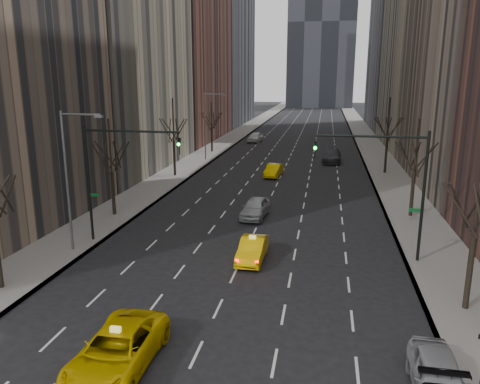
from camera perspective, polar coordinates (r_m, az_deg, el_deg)
The scene contains 21 objects.
ground at distance 20.58m, azimuth -5.35°, elevation -19.11°, with size 400.00×400.00×0.00m, color black.
sidewalk_left at distance 88.95m, azimuth -0.83°, elevation 6.70°, with size 4.50×320.00×0.15m, color slate.
sidewalk_right at distance 87.60m, azimuth 15.19°, elevation 6.11°, with size 4.50×320.00×0.15m, color slate.
bld_left_far at distance 87.36m, azimuth -7.81°, elevation 20.87°, with size 14.00×28.00×44.00m, color brown.
tree_lw_b at distance 39.19m, azimuth -15.37°, elevation 2.40°, with size 3.36×3.50×7.82m.
tree_lw_c at distance 53.80m, azimuth -8.06°, elevation 6.11°, with size 3.36×3.50×8.74m.
tree_lw_d at distance 71.03m, azimuth -3.48°, elevation 7.69°, with size 3.36×3.50×7.36m.
tree_rw_a at distance 24.78m, azimuth 26.64°, elevation -4.81°, with size 3.36×3.50×8.28m.
tree_rw_b at distance 39.94m, azimuth 20.46°, elevation 2.22°, with size 3.36×3.50×7.82m.
tree_rw_c at distance 57.47m, azimuth 17.50°, elevation 6.10°, with size 3.36×3.50×8.74m.
traffic_mast_left at distance 32.32m, azimuth -15.48°, elevation 3.22°, with size 6.69×0.39×8.00m.
traffic_mast_right at distance 29.44m, azimuth 18.43°, elevation 2.00°, with size 6.69×0.39×8.00m.
streetlight_near at distance 31.37m, azimuth -19.92°, elevation 2.82°, with size 2.83×0.22×9.00m.
streetlight_far at distance 63.79m, azimuth -3.99°, elevation 8.84°, with size 2.83×0.22×9.00m.
taxi_suv at distance 19.85m, azimuth -14.77°, elevation -18.16°, with size 2.66×5.78×1.61m, color #DAB504.
taxi_sedan at distance 29.41m, azimuth 1.52°, elevation -7.00°, with size 1.49×4.28×1.41m, color #FBC405.
silver_sedan_ahead at distance 38.21m, azimuth 1.88°, elevation -1.92°, with size 1.86×4.63×1.58m, color #A5A9AD.
parked_sedan_silver at distance 19.24m, azimuth 23.00°, elevation -20.13°, with size 1.82×4.52×1.54m, color #989A9F.
far_taxi at distance 53.94m, azimuth 4.13°, elevation 2.64°, with size 1.50×4.30×1.42m, color yellow.
far_suv_grey at distance 64.16m, azimuth 11.11°, elevation 4.38°, with size 2.47×6.09×1.77m, color #2F3035.
far_car_white at distance 82.96m, azimuth 1.87°, elevation 6.71°, with size 1.97×4.90×1.67m, color silver.
Camera 1 is at (4.87, -16.58, 11.19)m, focal length 35.00 mm.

